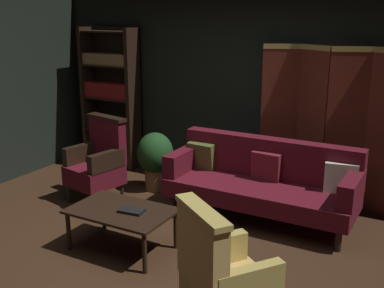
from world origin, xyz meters
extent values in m
plane|color=#331E11|center=(0.00, 0.00, 0.00)|extent=(10.00, 10.00, 0.00)
cube|color=black|center=(0.00, 2.45, 1.40)|extent=(7.20, 0.10, 2.80)
cube|color=#5B2319|center=(0.44, 2.25, 0.95)|extent=(0.43, 0.22, 1.90)
cube|color=tan|center=(0.44, 2.25, 1.87)|extent=(0.43, 0.23, 0.06)
cube|color=#5B2319|center=(0.85, 2.23, 0.95)|extent=(0.41, 0.26, 1.90)
cube|color=tan|center=(0.85, 2.23, 1.87)|extent=(0.42, 0.26, 0.06)
cube|color=#5B2319|center=(1.26, 2.20, 0.95)|extent=(0.44, 0.20, 1.90)
cube|color=tan|center=(1.26, 2.20, 1.87)|extent=(0.44, 0.21, 0.06)
cube|color=#5B2319|center=(1.68, 2.20, 0.95)|extent=(0.43, 0.21, 1.90)
cube|color=black|center=(-2.57, 2.18, 1.02)|extent=(0.06, 0.32, 2.05)
cube|color=black|center=(-1.73, 2.18, 1.02)|extent=(0.06, 0.32, 2.05)
cube|color=black|center=(-2.15, 2.33, 1.02)|extent=(0.90, 0.02, 2.05)
cube|color=black|center=(-2.15, 2.18, 0.06)|extent=(0.86, 0.30, 0.02)
cube|color=black|center=(-2.15, 2.18, 0.54)|extent=(0.86, 0.30, 0.02)
cube|color=black|center=(-2.15, 2.16, 0.67)|extent=(0.78, 0.22, 0.23)
cube|color=black|center=(-2.15, 2.18, 1.02)|extent=(0.86, 0.30, 0.02)
cube|color=maroon|center=(-2.15, 2.16, 1.15)|extent=(0.78, 0.22, 0.22)
cube|color=black|center=(-2.15, 2.18, 1.51)|extent=(0.86, 0.30, 0.02)
cube|color=#9E7A47|center=(-2.15, 2.16, 1.60)|extent=(0.78, 0.22, 0.16)
cube|color=black|center=(-2.15, 2.18, 1.99)|extent=(0.86, 0.30, 0.02)
cylinder|color=black|center=(-0.40, 1.05, 0.11)|extent=(0.07, 0.07, 0.22)
cylinder|color=black|center=(1.50, 1.05, 0.11)|extent=(0.07, 0.07, 0.22)
cylinder|color=black|center=(-0.40, 1.65, 0.11)|extent=(0.07, 0.07, 0.22)
cylinder|color=black|center=(1.50, 1.65, 0.11)|extent=(0.07, 0.07, 0.22)
cube|color=#4C0F19|center=(0.55, 1.35, 0.32)|extent=(2.10, 0.76, 0.20)
cube|color=#4C0F19|center=(0.55, 1.66, 0.65)|extent=(2.10, 0.18, 0.46)
cube|color=#4C0F19|center=(-0.43, 1.35, 0.55)|extent=(0.16, 0.68, 0.26)
cube|color=#4C0F19|center=(1.53, 1.35, 0.55)|extent=(0.16, 0.68, 0.26)
cube|color=#4C5123|center=(-0.28, 1.55, 0.57)|extent=(0.35, 0.18, 0.35)
cube|color=maroon|center=(0.55, 1.55, 0.57)|extent=(0.35, 0.16, 0.35)
cube|color=beige|center=(1.38, 1.55, 0.57)|extent=(0.36, 0.19, 0.35)
cylinder|color=black|center=(-0.82, -0.21, 0.20)|extent=(0.04, 0.04, 0.39)
cylinder|color=black|center=(0.08, -0.21, 0.20)|extent=(0.04, 0.04, 0.39)
cylinder|color=black|center=(-0.82, 0.33, 0.20)|extent=(0.04, 0.04, 0.39)
cylinder|color=black|center=(0.08, 0.33, 0.20)|extent=(0.04, 0.04, 0.39)
cube|color=black|center=(-0.37, 0.06, 0.41)|extent=(1.00, 0.64, 0.03)
cube|color=tan|center=(0.97, -0.80, 0.73)|extent=(0.52, 0.43, 0.54)
cube|color=tan|center=(0.97, -0.80, 1.02)|extent=(0.56, 0.46, 0.04)
cube|color=tan|center=(1.30, -0.76, 0.57)|extent=(0.37, 0.46, 0.22)
cube|color=tan|center=(0.91, -0.48, 0.57)|extent=(0.37, 0.46, 0.22)
cylinder|color=black|center=(-1.69, 0.71, 0.11)|extent=(0.04, 0.04, 0.22)
cylinder|color=black|center=(-1.24, 0.62, 0.11)|extent=(0.04, 0.04, 0.22)
cylinder|color=black|center=(-1.60, 1.16, 0.11)|extent=(0.04, 0.04, 0.22)
cylinder|color=black|center=(-1.15, 1.07, 0.11)|extent=(0.04, 0.04, 0.22)
cube|color=#4C0F19|center=(-1.42, 0.89, 0.34)|extent=(0.66, 0.66, 0.24)
cube|color=#4C0F19|center=(-1.37, 1.12, 0.73)|extent=(0.57, 0.23, 0.54)
cube|color=black|center=(-1.37, 1.12, 1.02)|extent=(0.61, 0.25, 0.04)
cube|color=black|center=(-1.65, 0.94, 0.57)|extent=(0.19, 0.51, 0.22)
cube|color=black|center=(-1.18, 0.84, 0.57)|extent=(0.19, 0.51, 0.22)
cylinder|color=brown|center=(-0.99, 1.60, 0.14)|extent=(0.28, 0.28, 0.28)
ellipsoid|color=#193D19|center=(-0.99, 1.60, 0.49)|extent=(0.47, 0.47, 0.54)
cube|color=black|center=(-0.25, 0.06, 0.43)|extent=(0.26, 0.18, 0.03)
camera|label=1|loc=(2.29, -3.33, 2.28)|focal=44.42mm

